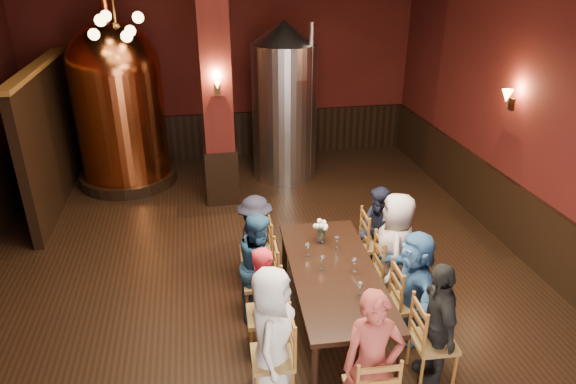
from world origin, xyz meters
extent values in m
plane|color=black|center=(0.00, 0.00, 0.00)|extent=(10.00, 10.00, 0.00)
cube|color=#45130E|center=(0.00, 5.00, 2.25)|extent=(8.00, 0.02, 4.50)
cube|color=#45130E|center=(4.00, 0.00, 2.25)|extent=(0.02, 10.00, 4.50)
cube|color=black|center=(3.96, 0.00, 0.50)|extent=(0.08, 9.90, 1.00)
cube|color=black|center=(0.00, 4.96, 0.50)|extent=(7.90, 0.08, 1.00)
cube|color=#45130E|center=(-0.30, 2.80, 2.25)|extent=(0.58, 0.58, 4.50)
cube|color=black|center=(-3.20, 3.20, 1.20)|extent=(0.22, 3.50, 2.40)
cube|color=black|center=(0.78, -0.96, 0.72)|extent=(1.11, 2.44, 0.06)
cylinder|color=black|center=(0.28, -2.08, 0.34)|extent=(0.07, 0.07, 0.69)
cylinder|color=black|center=(1.16, -2.12, 0.34)|extent=(0.07, 0.07, 0.69)
cylinder|color=black|center=(0.39, 0.20, 0.34)|extent=(0.07, 0.07, 0.69)
cylinder|color=black|center=(1.27, 0.16, 0.34)|extent=(0.07, 0.07, 0.69)
imported|color=silver|center=(-0.12, -1.92, 0.74)|extent=(0.69, 0.84, 1.49)
imported|color=red|center=(-0.09, -1.25, 0.67)|extent=(0.42, 0.54, 1.33)
imported|color=navy|center=(-0.06, -0.59, 0.69)|extent=(0.52, 0.74, 1.39)
imported|color=black|center=(-0.03, 0.08, 0.65)|extent=(0.77, 0.96, 1.29)
imported|color=black|center=(1.58, -2.00, 0.70)|extent=(0.44, 0.86, 1.40)
imported|color=#3869A8|center=(1.61, -1.33, 0.69)|extent=(0.44, 1.29, 1.38)
imported|color=#B8A7A2|center=(1.64, -0.67, 0.76)|extent=(0.69, 0.86, 1.52)
imported|color=#181C31|center=(1.67, 0.00, 0.65)|extent=(0.50, 0.70, 1.29)
imported|color=brown|center=(0.70, -2.51, 0.76)|extent=(0.60, 0.44, 1.53)
cylinder|color=black|center=(-2.07, 3.96, 0.10)|extent=(1.85, 1.85, 0.21)
cylinder|color=#C55D2D|center=(-2.07, 3.96, 1.23)|extent=(1.68, 1.68, 2.06)
sphere|color=#C55D2D|center=(-2.07, 3.96, 2.26)|extent=(1.64, 1.64, 1.64)
cylinder|color=#B2B2B7|center=(1.03, 3.74, 1.31)|extent=(1.66, 1.66, 2.62)
cone|color=#B2B2B7|center=(1.03, 3.74, 2.83)|extent=(1.26, 1.26, 0.42)
cylinder|color=#B2B2B7|center=(1.45, 3.32, 1.57)|extent=(0.08, 0.08, 2.94)
cylinder|color=white|center=(0.78, -0.30, 0.84)|extent=(0.09, 0.09, 0.17)
camera|label=1|loc=(-0.70, -5.84, 4.14)|focal=32.00mm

